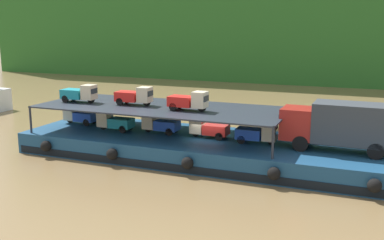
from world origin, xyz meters
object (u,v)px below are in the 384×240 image
at_px(mini_truck_lower_aft, 115,122).
at_px(mini_truck_lower_bow, 257,133).
at_px(mini_truck_lower_stern, 80,115).
at_px(mini_truck_upper_stern, 80,93).
at_px(mini_truck_lower_fore, 209,128).
at_px(cargo_barge, 210,148).
at_px(mini_truck_lower_mid, 160,124).
at_px(mini_truck_upper_mid, 135,96).
at_px(mini_truck_upper_fore, 189,101).
at_px(covered_lorry, 340,125).

distance_m(mini_truck_lower_aft, mini_truck_lower_bow, 10.90).
distance_m(mini_truck_lower_stern, mini_truck_upper_stern, 2.50).
bearing_deg(mini_truck_lower_fore, cargo_barge, -50.30).
bearing_deg(mini_truck_lower_fore, mini_truck_lower_mid, -179.51).
bearing_deg(mini_truck_upper_mid, mini_truck_lower_bow, -0.21).
height_order(mini_truck_lower_stern, mini_truck_upper_fore, mini_truck_upper_fore).
bearing_deg(mini_truck_lower_stern, mini_truck_lower_aft, -15.13).
distance_m(mini_truck_lower_aft, mini_truck_upper_mid, 2.57).
distance_m(mini_truck_lower_fore, mini_truck_upper_fore, 2.46).
xyz_separation_m(cargo_barge, mini_truck_upper_mid, (-5.89, -0.07, 3.44)).
xyz_separation_m(mini_truck_lower_fore, mini_truck_lower_bow, (3.58, -0.27, 0.00)).
distance_m(covered_lorry, mini_truck_lower_fore, 8.88).
relative_size(mini_truck_lower_fore, mini_truck_upper_fore, 0.99).
bearing_deg(mini_truck_upper_stern, mini_truck_lower_bow, 1.87).
relative_size(mini_truck_lower_bow, mini_truck_upper_fore, 0.99).
height_order(covered_lorry, mini_truck_lower_bow, covered_lorry).
bearing_deg(mini_truck_lower_mid, cargo_barge, -1.90).
xyz_separation_m(covered_lorry, mini_truck_upper_stern, (-19.08, -0.47, 1.00)).
distance_m(mini_truck_lower_stern, mini_truck_upper_fore, 10.27).
bearing_deg(mini_truck_lower_fore, mini_truck_lower_aft, -175.31).
xyz_separation_m(cargo_barge, mini_truck_upper_stern, (-10.39, -0.56, 3.44)).
bearing_deg(mini_truck_lower_mid, mini_truck_lower_stern, 176.31).
bearing_deg(mini_truck_lower_aft, mini_truck_lower_bow, 1.73).
height_order(mini_truck_lower_fore, mini_truck_upper_fore, mini_truck_upper_fore).
xyz_separation_m(cargo_barge, mini_truck_lower_bow, (3.44, -0.11, 1.44)).
distance_m(mini_truck_lower_aft, mini_truck_lower_fore, 7.34).
bearing_deg(mini_truck_lower_bow, mini_truck_lower_mid, 178.15).
relative_size(cargo_barge, mini_truck_lower_mid, 9.97).
height_order(mini_truck_lower_aft, mini_truck_upper_fore, mini_truck_upper_fore).
xyz_separation_m(covered_lorry, mini_truck_upper_mid, (-14.58, 0.01, 1.00)).
relative_size(mini_truck_lower_aft, mini_truck_lower_mid, 1.00).
height_order(mini_truck_lower_bow, mini_truck_upper_mid, mini_truck_upper_mid).
height_order(cargo_barge, covered_lorry, covered_lorry).
bearing_deg(mini_truck_lower_fore, mini_truck_upper_stern, -175.96).
bearing_deg(mini_truck_upper_mid, mini_truck_lower_mid, 5.93).
bearing_deg(mini_truck_lower_fore, mini_truck_upper_fore, -145.59).
relative_size(cargo_barge, mini_truck_lower_bow, 9.95).
bearing_deg(mini_truck_lower_stern, covered_lorry, -1.99).
distance_m(cargo_barge, mini_truck_lower_stern, 11.42).
relative_size(mini_truck_upper_mid, mini_truck_upper_fore, 0.99).
height_order(mini_truck_lower_aft, mini_truck_upper_mid, mini_truck_upper_mid).
bearing_deg(mini_truck_lower_aft, covered_lorry, 1.24).
xyz_separation_m(mini_truck_lower_mid, mini_truck_lower_bow, (7.36, -0.24, 0.00)).
bearing_deg(mini_truck_upper_stern, covered_lorry, 1.42).
bearing_deg(cargo_barge, mini_truck_lower_bow, -1.80).
xyz_separation_m(mini_truck_lower_stern, mini_truck_upper_fore, (10.00, -1.26, 2.00)).
height_order(mini_truck_lower_stern, mini_truck_lower_fore, same).
relative_size(mini_truck_lower_fore, mini_truck_lower_bow, 1.00).
bearing_deg(mini_truck_upper_mid, mini_truck_upper_fore, -7.17).
xyz_separation_m(mini_truck_lower_aft, mini_truck_upper_mid, (1.56, 0.36, 2.00)).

